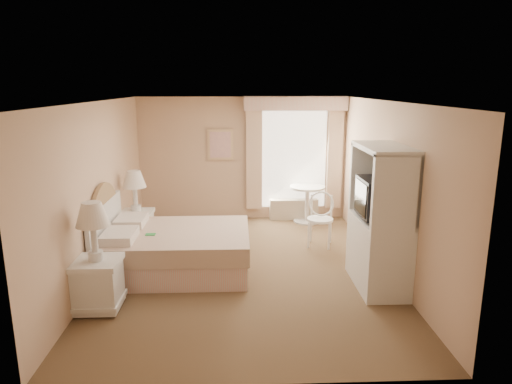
{
  "coord_description": "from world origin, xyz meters",
  "views": [
    {
      "loc": [
        -0.11,
        -6.47,
        2.72
      ],
      "look_at": [
        0.17,
        0.3,
        1.13
      ],
      "focal_mm": 32.0,
      "sensor_mm": 36.0,
      "label": 1
    }
  ],
  "objects_px": {
    "bed": "(170,248)",
    "nightstand_near": "(97,271)",
    "round_table": "(307,198)",
    "armoire": "(380,230)",
    "cafe_chair": "(321,215)",
    "nightstand_far": "(137,219)"
  },
  "relations": [
    {
      "from": "bed",
      "to": "nightstand_near",
      "type": "height_order",
      "value": "nightstand_near"
    },
    {
      "from": "round_table",
      "to": "armoire",
      "type": "distance_m",
      "value": 3.11
    },
    {
      "from": "cafe_chair",
      "to": "armoire",
      "type": "relative_size",
      "value": 0.47
    },
    {
      "from": "round_table",
      "to": "armoire",
      "type": "relative_size",
      "value": 0.38
    },
    {
      "from": "nightstand_near",
      "to": "round_table",
      "type": "height_order",
      "value": "nightstand_near"
    },
    {
      "from": "bed",
      "to": "nightstand_near",
      "type": "relative_size",
      "value": 1.57
    },
    {
      "from": "bed",
      "to": "cafe_chair",
      "type": "distance_m",
      "value": 2.67
    },
    {
      "from": "nightstand_near",
      "to": "armoire",
      "type": "bearing_deg",
      "value": 8.48
    },
    {
      "from": "round_table",
      "to": "cafe_chair",
      "type": "bearing_deg",
      "value": -88.65
    },
    {
      "from": "nightstand_near",
      "to": "bed",
      "type": "bearing_deg",
      "value": 58.75
    },
    {
      "from": "nightstand_far",
      "to": "armoire",
      "type": "relative_size",
      "value": 0.67
    },
    {
      "from": "nightstand_far",
      "to": "armoire",
      "type": "distance_m",
      "value": 4.05
    },
    {
      "from": "bed",
      "to": "armoire",
      "type": "distance_m",
      "value": 3.04
    },
    {
      "from": "bed",
      "to": "round_table",
      "type": "distance_m",
      "value": 3.41
    },
    {
      "from": "nightstand_near",
      "to": "round_table",
      "type": "bearing_deg",
      "value": 48.94
    },
    {
      "from": "nightstand_far",
      "to": "bed",
      "type": "bearing_deg",
      "value": -56.35
    },
    {
      "from": "bed",
      "to": "nightstand_near",
      "type": "bearing_deg",
      "value": -121.25
    },
    {
      "from": "cafe_chair",
      "to": "armoire",
      "type": "distance_m",
      "value": 1.8
    },
    {
      "from": "bed",
      "to": "armoire",
      "type": "height_order",
      "value": "armoire"
    },
    {
      "from": "bed",
      "to": "armoire",
      "type": "bearing_deg",
      "value": -12.32
    },
    {
      "from": "nightstand_near",
      "to": "cafe_chair",
      "type": "bearing_deg",
      "value": 35.5
    },
    {
      "from": "bed",
      "to": "round_table",
      "type": "height_order",
      "value": "bed"
    }
  ]
}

